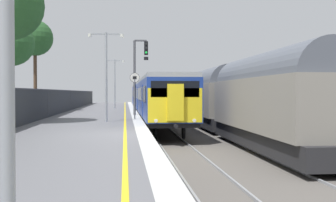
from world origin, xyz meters
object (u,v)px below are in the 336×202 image
Objects in this scene: signal_gantry at (138,68)px; background_tree_right at (35,39)px; freight_train_adjacent_track at (210,96)px; platform_lamp_mid at (106,68)px; commuter_train_at_platform at (150,97)px; speed_limit_sign at (135,90)px; background_tree_left at (10,46)px; platform_lamp_far at (115,79)px.

background_tree_right reaches higher than signal_gantry.
background_tree_right is at bearing 155.00° from freight_train_adjacent_track.
platform_lamp_mid is at bearing -136.56° from freight_train_adjacent_track.
platform_lamp_mid is at bearing -63.69° from background_tree_right.
commuter_train_at_platform is 16.60m from platform_lamp_mid.
signal_gantry is 11.69m from background_tree_right.
platform_lamp_mid is (-2.02, -6.72, -0.40)m from signal_gantry.
background_tree_right reaches higher than commuter_train_at_platform.
signal_gantry is 5.00m from speed_limit_sign.
background_tree_left is at bearing -175.10° from freight_train_adjacent_track.
background_tree_right reaches higher than background_tree_left.
background_tree_right reaches higher than platform_lamp_far.
freight_train_adjacent_track is at bearing 4.90° from background_tree_left.
background_tree_left is (-8.84, -0.84, 1.47)m from signal_gantry.
platform_lamp_mid is at bearing -90.00° from platform_lamp_far.
platform_lamp_far is 0.77× the size of background_tree_left.
platform_lamp_far is 15.65m from background_tree_left.
freight_train_adjacent_track is 5.88m from signal_gantry.
freight_train_adjacent_track is at bearing -66.04° from commuter_train_at_platform.
background_tree_right reaches higher than platform_lamp_mid.
freight_train_adjacent_track is at bearing -59.47° from platform_lamp_far.
platform_lamp_far is (-1.66, 17.85, 1.22)m from speed_limit_sign.
platform_lamp_far is at bearing 98.74° from signal_gantry.
platform_lamp_far reaches higher than platform_lamp_mid.
commuter_train_at_platform reaches higher than speed_limit_sign.
platform_lamp_far is at bearing 120.53° from freight_train_adjacent_track.
commuter_train_at_platform is 9.76m from signal_gantry.
signal_gantry reaches higher than commuter_train_at_platform.
commuter_train_at_platform is at bearing 82.56° from speed_limit_sign.
freight_train_adjacent_track is 16.58m from background_tree_right.
speed_limit_sign is at bearing -24.61° from background_tree_left.
background_tree_right is (-8.49, 11.80, 4.50)m from speed_limit_sign.
background_tree_left is at bearing 139.19° from platform_lamp_mid.
signal_gantry is at bearing 85.70° from speed_limit_sign.
commuter_train_at_platform is at bearing 44.75° from background_tree_left.
commuter_train_at_platform is 9.86m from freight_train_adjacent_track.
signal_gantry is 0.84× the size of background_tree_left.
background_tree_right is at bearing 90.04° from background_tree_left.
platform_lamp_far reaches higher than speed_limit_sign.
platform_lamp_far is at bearing 41.57° from background_tree_right.
signal_gantry reaches higher than platform_lamp_far.
background_tree_right is (-10.33, -2.33, 5.06)m from commuter_train_at_platform.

